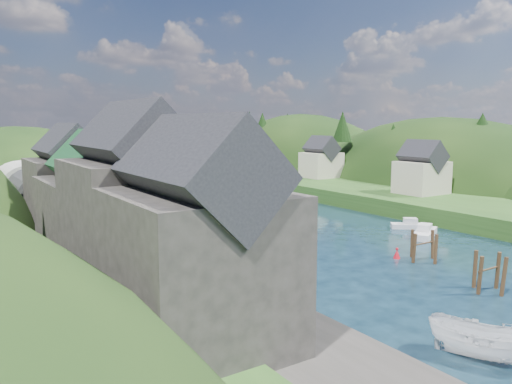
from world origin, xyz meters
TOP-DOWN VIEW (x-y plane):
  - ground at (0.00, 50.00)m, footprint 600.00×600.00m
  - hillside_right at (45.00, 75.00)m, footprint 36.00×245.56m
  - far_hills at (1.22, 174.01)m, footprint 103.00×68.00m
  - hill_trees at (0.32, 64.63)m, footprint 90.35×149.73m
  - quay_left at (-24.00, 20.00)m, footprint 12.00×110.00m
  - terrace_left_grass at (-31.00, 20.00)m, footprint 12.00×110.00m
  - quayside_buildings at (-26.00, 6.39)m, footprint 8.00×35.84m
  - boat_sheds at (-26.00, 39.00)m, footprint 7.00×21.00m
  - terrace_right at (25.00, 40.00)m, footprint 16.00×120.00m
  - right_bank_cottages at (28.00, 48.33)m, footprint 9.00×59.24m
  - piling_cluster_near at (-0.48, -6.38)m, footprint 2.93×2.76m
  - piling_cluster_far at (2.69, 2.37)m, footprint 3.35×3.11m
  - channel_buoy_near at (1.17, 4.35)m, footprint 0.70×0.70m
  - channel_buoy_far at (-3.17, 22.19)m, footprint 0.70×0.70m
  - moored_boats at (-3.68, 16.79)m, footprint 36.19×97.65m

SIDE VIEW (x-z plane):
  - far_hills at x=1.22m, z-range -32.80..11.20m
  - hillside_right at x=45.00m, z-range -31.41..16.59m
  - ground at x=0.00m, z-range 0.00..0.00m
  - channel_buoy_near at x=1.17m, z-range -0.07..1.03m
  - channel_buoy_far at x=-3.17m, z-range -0.07..1.03m
  - moored_boats at x=-3.68m, z-range -0.61..1.89m
  - quay_left at x=-24.00m, z-range 0.00..2.00m
  - piling_cluster_far at x=2.69m, z-range -0.57..2.91m
  - terrace_right at x=25.00m, z-range 0.00..2.40m
  - terrace_left_grass at x=-31.00m, z-range 0.00..2.50m
  - piling_cluster_near at x=-0.48m, z-range -0.57..3.15m
  - boat_sheds at x=-26.00m, z-range 1.52..9.02m
  - right_bank_cottages at x=28.00m, z-range 1.64..10.05m
  - quayside_buildings at x=-26.00m, z-range 0.64..13.54m
  - hill_trees at x=0.32m, z-range 4.75..17.55m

